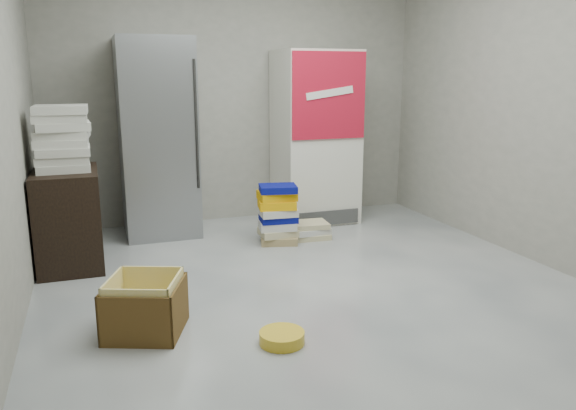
% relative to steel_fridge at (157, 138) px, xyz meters
% --- Properties ---
extents(ground, '(5.00, 5.00, 0.00)m').
position_rel_steel_fridge_xyz_m(ground, '(0.90, -2.13, -0.95)').
color(ground, '#BAB9B5').
rests_on(ground, ground).
extents(room_shell, '(4.04, 5.04, 2.82)m').
position_rel_steel_fridge_xyz_m(room_shell, '(0.90, -2.13, 0.85)').
color(room_shell, '#9B968C').
rests_on(room_shell, ground).
extents(steel_fridge, '(0.70, 0.72, 1.90)m').
position_rel_steel_fridge_xyz_m(steel_fridge, '(0.00, 0.00, 0.00)').
color(steel_fridge, '#919398').
rests_on(steel_fridge, ground).
extents(coke_cooler, '(0.80, 0.73, 1.80)m').
position_rel_steel_fridge_xyz_m(coke_cooler, '(1.65, -0.01, -0.05)').
color(coke_cooler, silver).
rests_on(coke_cooler, ground).
extents(wood_shelf, '(0.50, 0.80, 0.80)m').
position_rel_steel_fridge_xyz_m(wood_shelf, '(-0.83, -0.73, -0.55)').
color(wood_shelf, black).
rests_on(wood_shelf, ground).
extents(supply_box_stack, '(0.44, 0.44, 0.52)m').
position_rel_steel_fridge_xyz_m(supply_box_stack, '(-0.82, -0.73, 0.11)').
color(supply_box_stack, white).
rests_on(supply_box_stack, wood_shelf).
extents(phonebook_stack_main, '(0.41, 0.34, 0.56)m').
position_rel_steel_fridge_xyz_m(phonebook_stack_main, '(0.99, -0.72, -0.67)').
color(phonebook_stack_main, '#947E52').
rests_on(phonebook_stack_main, ground).
extents(phonebook_stack_side, '(0.38, 0.31, 0.16)m').
position_rel_steel_fridge_xyz_m(phonebook_stack_side, '(1.34, -0.67, -0.87)').
color(phonebook_stack_side, tan).
rests_on(phonebook_stack_side, ground).
extents(cardboard_box, '(0.57, 0.57, 0.36)m').
position_rel_steel_fridge_xyz_m(cardboard_box, '(-0.37, -2.24, -0.80)').
color(cardboard_box, yellow).
rests_on(cardboard_box, ground).
extents(bucket_lid, '(0.28, 0.28, 0.07)m').
position_rel_steel_fridge_xyz_m(bucket_lid, '(0.37, -2.66, -0.91)').
color(bucket_lid, gold).
rests_on(bucket_lid, ground).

